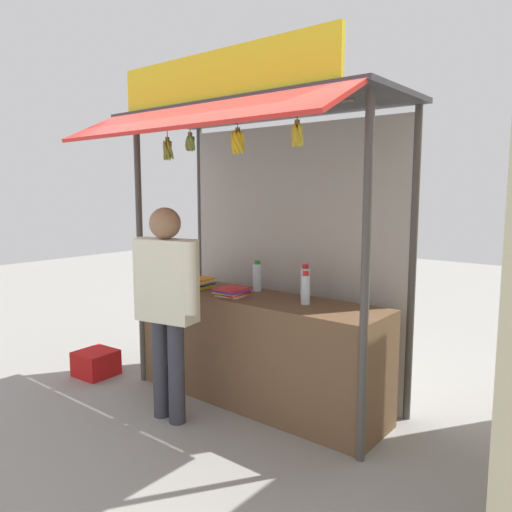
% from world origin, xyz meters
% --- Properties ---
extents(ground_plane, '(20.00, 20.00, 0.00)m').
position_xyz_m(ground_plane, '(0.00, 0.00, 0.00)').
color(ground_plane, gray).
extents(stall_counter, '(2.34, 0.61, 0.94)m').
position_xyz_m(stall_counter, '(0.00, 0.00, 0.47)').
color(stall_counter, brown).
rests_on(stall_counter, ground).
extents(stall_structure, '(2.54, 1.55, 2.87)m').
position_xyz_m(stall_structure, '(0.00, 0.16, 1.73)').
color(stall_structure, '#4C4742').
rests_on(stall_structure, ground).
extents(water_bottle_center, '(0.08, 0.08, 0.29)m').
position_xyz_m(water_bottle_center, '(0.38, 0.19, 1.08)').
color(water_bottle_center, silver).
rests_on(water_bottle_center, stall_counter).
extents(water_bottle_front_right, '(0.08, 0.08, 0.28)m').
position_xyz_m(water_bottle_front_right, '(-0.14, 0.19, 1.07)').
color(water_bottle_front_right, silver).
rests_on(water_bottle_front_right, stall_counter).
extents(water_bottle_right, '(0.07, 0.07, 0.26)m').
position_xyz_m(water_bottle_right, '(0.49, 0.02, 1.06)').
color(water_bottle_right, silver).
rests_on(water_bottle_right, stall_counter).
extents(magazine_stack_back_right, '(0.27, 0.28, 0.07)m').
position_xyz_m(magazine_stack_back_right, '(-0.19, -0.10, 0.97)').
color(magazine_stack_back_right, white).
rests_on(magazine_stack_back_right, stall_counter).
extents(magazine_stack_mid_left, '(0.22, 0.27, 0.09)m').
position_xyz_m(magazine_stack_mid_left, '(-0.64, -0.05, 0.99)').
color(magazine_stack_mid_left, yellow).
rests_on(magazine_stack_mid_left, stall_counter).
extents(banana_bunch_leftmost, '(0.10, 0.10, 0.29)m').
position_xyz_m(banana_bunch_leftmost, '(-0.63, -0.41, 2.18)').
color(banana_bunch_leftmost, '#332D23').
extents(banana_bunch_rightmost, '(0.13, 0.13, 0.28)m').
position_xyz_m(banana_bunch_rightmost, '(0.16, -0.41, 2.20)').
color(banana_bunch_rightmost, '#332D23').
extents(banana_bunch_inner_right, '(0.09, 0.09, 0.25)m').
position_xyz_m(banana_bunch_inner_right, '(0.69, -0.41, 2.22)').
color(banana_bunch_inner_right, '#332D23').
extents(banana_bunch_inner_left, '(0.09, 0.09, 0.23)m').
position_xyz_m(banana_bunch_inner_left, '(-0.35, -0.41, 2.22)').
color(banana_bunch_inner_left, '#332D23').
extents(vendor_person, '(0.65, 0.30, 1.71)m').
position_xyz_m(vendor_person, '(-0.33, -0.72, 1.03)').
color(vendor_person, '#383842').
rests_on(vendor_person, ground).
extents(plastic_crate, '(0.38, 0.38, 0.25)m').
position_xyz_m(plastic_crate, '(-1.64, -0.53, 0.12)').
color(plastic_crate, red).
rests_on(plastic_crate, ground).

